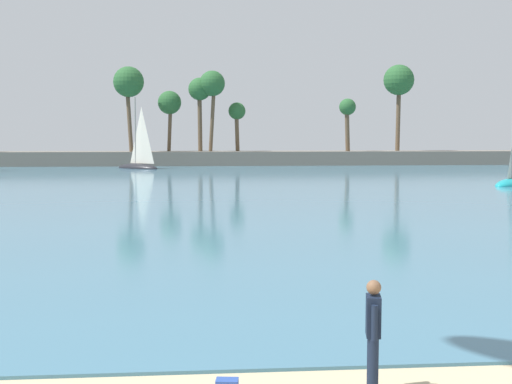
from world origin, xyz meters
TOP-DOWN VIEW (x-y plane):
  - sea at (0.00, 66.79)m, footprint 220.00×114.52m
  - palm_headland at (-3.29, 83.95)m, footprint 105.35×6.00m
  - person_at_waterline at (3.24, 8.51)m, footprint 0.26×0.54m
  - sailboat_mid_bay at (-5.97, 75.52)m, footprint 5.64×5.24m

SIDE VIEW (x-z plane):
  - sea at x=0.00m, z-range 0.00..0.06m
  - sailboat_mid_bay at x=-5.97m, z-range -3.46..5.13m
  - person_at_waterline at x=3.24m, z-range 0.06..1.73m
  - palm_headland at x=-3.29m, z-range -3.50..9.89m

